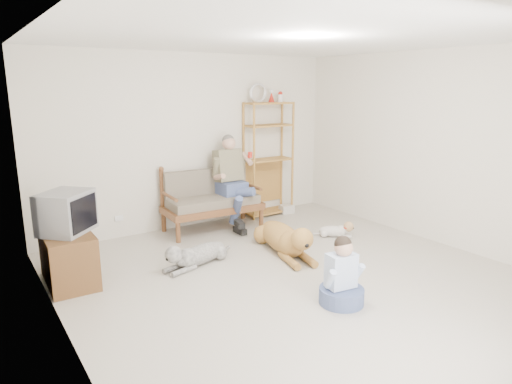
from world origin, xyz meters
TOP-DOWN VIEW (x-y plane):
  - floor at (0.00, 0.00)m, footprint 5.50×5.50m
  - ceiling at (0.00, 0.00)m, footprint 5.50×5.50m
  - wall_back at (0.00, 2.75)m, footprint 5.00×0.00m
  - wall_left at (-2.50, 0.00)m, footprint 0.00×5.50m
  - wall_right at (2.50, 0.00)m, footprint 0.00×5.50m
  - loveseat at (0.09, 2.39)m, footprint 1.53×0.78m
  - man at (0.40, 2.18)m, footprint 0.55×0.79m
  - etagere at (1.31, 2.55)m, footprint 0.86×0.38m
  - book_stack at (1.63, 2.43)m, footprint 0.25×0.20m
  - tv_stand at (-2.23, 1.49)m, footprint 0.52×0.91m
  - crt_tv at (-2.20, 1.48)m, footprint 0.71×0.71m
  - wall_outlet at (-1.25, 2.73)m, footprint 0.12×0.02m
  - golden_retriever at (0.40, 0.86)m, footprint 0.65×1.62m
  - shaggy_dog at (-0.80, 1.14)m, footprint 1.14×0.48m
  - terrier at (1.47, 0.98)m, footprint 0.51×0.47m
  - child at (-0.00, -0.62)m, footprint 0.46×0.46m

SIDE VIEW (x-z plane):
  - floor at x=0.00m, z-range 0.00..0.00m
  - book_stack at x=1.63m, z-range 0.00..0.15m
  - terrier at x=1.47m, z-range -0.02..0.22m
  - shaggy_dog at x=-0.80m, z-range -0.03..0.31m
  - golden_retriever at x=0.40m, z-range -0.05..0.45m
  - child at x=0.00m, z-range -0.10..0.63m
  - wall_outlet at x=-1.25m, z-range 0.26..0.34m
  - tv_stand at x=-2.23m, z-range 0.00..0.60m
  - loveseat at x=0.09m, z-range 0.01..0.96m
  - man at x=0.40m, z-range 0.03..1.31m
  - crt_tv at x=-2.20m, z-range 0.60..1.06m
  - etagere at x=1.31m, z-range -0.13..2.12m
  - wall_left at x=-2.50m, z-range -1.40..4.10m
  - wall_right at x=2.50m, z-range -1.40..4.10m
  - wall_back at x=0.00m, z-range -1.15..3.85m
  - ceiling at x=0.00m, z-range 2.70..2.70m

